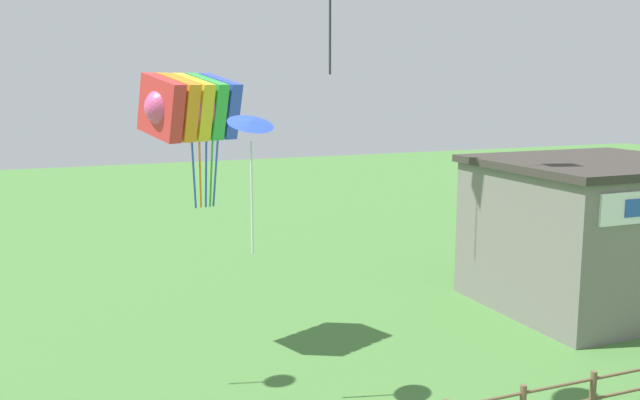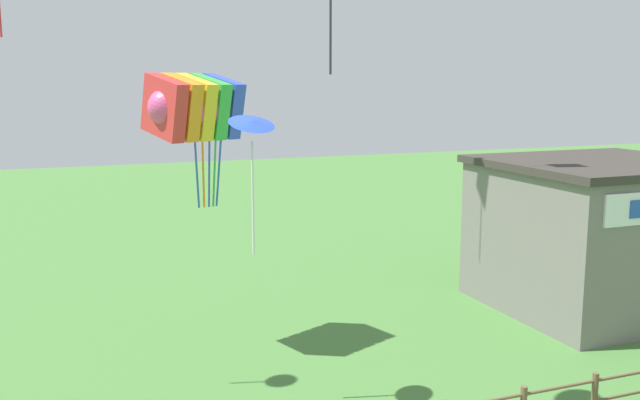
{
  "view_description": "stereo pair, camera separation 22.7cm",
  "coord_description": "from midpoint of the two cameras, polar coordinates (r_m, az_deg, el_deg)",
  "views": [
    {
      "loc": [
        -5.38,
        -4.23,
        7.31
      ],
      "look_at": [
        0.0,
        8.9,
        4.93
      ],
      "focal_mm": 40.0,
      "sensor_mm": 36.0,
      "label": 1
    },
    {
      "loc": [
        -5.17,
        -4.32,
        7.31
      ],
      "look_at": [
        0.0,
        8.9,
        4.93
      ],
      "focal_mm": 40.0,
      "sensor_mm": 36.0,
      "label": 2
    }
  ],
  "objects": [
    {
      "name": "kite_rainbow_parafoil",
      "position": [
        19.36,
        -10.66,
        7.34
      ],
      "size": [
        3.16,
        2.69,
        3.61
      ],
      "color": "#E54C8C"
    },
    {
      "name": "seaside_building",
      "position": [
        24.8,
        20.87,
        -2.47
      ],
      "size": [
        6.91,
        6.38,
        4.81
      ],
      "color": "slate",
      "rests_on": "ground_plane"
    },
    {
      "name": "kite_blue_delta",
      "position": [
        15.48,
        -5.98,
        5.75
      ],
      "size": [
        1.16,
        1.14,
        3.12
      ],
      "color": "blue"
    }
  ]
}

